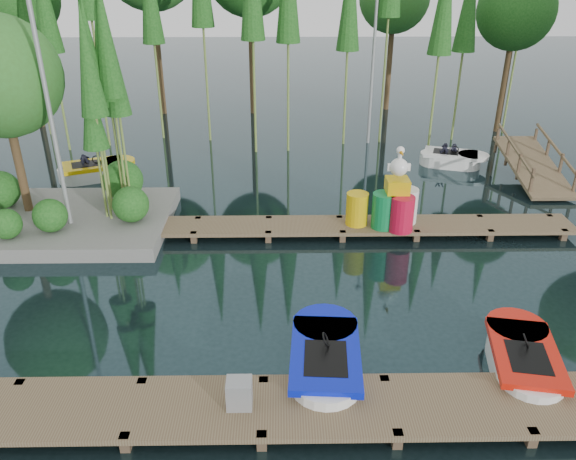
{
  "coord_description": "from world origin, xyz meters",
  "views": [
    {
      "loc": [
        0.32,
        -11.62,
        7.05
      ],
      "look_at": [
        0.5,
        0.5,
        1.1
      ],
      "focal_mm": 35.0,
      "sensor_mm": 36.0,
      "label": 1
    }
  ],
  "objects_px": {
    "boat_blue": "(325,362)",
    "utility_cabinet": "(239,393)",
    "drum_cluster": "(397,204)",
    "island": "(33,116)",
    "yellow_barrel": "(357,209)",
    "boat_red": "(523,361)",
    "boat_yellow_far": "(95,171)"
  },
  "relations": [
    {
      "from": "boat_blue",
      "to": "utility_cabinet",
      "type": "xyz_separation_m",
      "value": [
        -1.51,
        -1.11,
        0.29
      ]
    },
    {
      "from": "boat_blue",
      "to": "drum_cluster",
      "type": "relative_size",
      "value": 1.26
    },
    {
      "from": "island",
      "to": "yellow_barrel",
      "type": "relative_size",
      "value": 7.39
    },
    {
      "from": "yellow_barrel",
      "to": "boat_red",
      "type": "bearing_deg",
      "value": -67.99
    },
    {
      "from": "boat_red",
      "to": "drum_cluster",
      "type": "height_order",
      "value": "drum_cluster"
    },
    {
      "from": "boat_red",
      "to": "boat_blue",
      "type": "bearing_deg",
      "value": -169.26
    },
    {
      "from": "drum_cluster",
      "to": "yellow_barrel",
      "type": "bearing_deg",
      "value": 171.43
    },
    {
      "from": "island",
      "to": "drum_cluster",
      "type": "xyz_separation_m",
      "value": [
        9.8,
        -0.95,
        -2.22
      ]
    },
    {
      "from": "boat_blue",
      "to": "boat_yellow_far",
      "type": "bearing_deg",
      "value": 129.03
    },
    {
      "from": "island",
      "to": "boat_yellow_far",
      "type": "xyz_separation_m",
      "value": [
        0.13,
        3.7,
        -2.91
      ]
    },
    {
      "from": "island",
      "to": "boat_yellow_far",
      "type": "height_order",
      "value": "island"
    },
    {
      "from": "island",
      "to": "utility_cabinet",
      "type": "xyz_separation_m",
      "value": [
        5.92,
        -7.79,
        -2.63
      ]
    },
    {
      "from": "island",
      "to": "boat_blue",
      "type": "relative_size",
      "value": 2.36
    },
    {
      "from": "boat_blue",
      "to": "yellow_barrel",
      "type": "bearing_deg",
      "value": 81.42
    },
    {
      "from": "island",
      "to": "boat_red",
      "type": "xyz_separation_m",
      "value": [
        11.12,
        -6.68,
        -2.93
      ]
    },
    {
      "from": "boat_red",
      "to": "boat_yellow_far",
      "type": "bearing_deg",
      "value": 147.32
    },
    {
      "from": "island",
      "to": "utility_cabinet",
      "type": "bearing_deg",
      "value": -52.77
    },
    {
      "from": "boat_red",
      "to": "utility_cabinet",
      "type": "bearing_deg",
      "value": -157.26
    },
    {
      "from": "boat_red",
      "to": "drum_cluster",
      "type": "distance_m",
      "value": 5.92
    },
    {
      "from": "island",
      "to": "boat_red",
      "type": "distance_m",
      "value": 13.3
    },
    {
      "from": "boat_yellow_far",
      "to": "drum_cluster",
      "type": "distance_m",
      "value": 10.76
    },
    {
      "from": "boat_yellow_far",
      "to": "boat_blue",
      "type": "bearing_deg",
      "value": -57.35
    },
    {
      "from": "utility_cabinet",
      "to": "drum_cluster",
      "type": "bearing_deg",
      "value": 60.42
    },
    {
      "from": "yellow_barrel",
      "to": "drum_cluster",
      "type": "height_order",
      "value": "drum_cluster"
    },
    {
      "from": "boat_blue",
      "to": "island",
      "type": "bearing_deg",
      "value": 141.95
    },
    {
      "from": "island",
      "to": "boat_blue",
      "type": "distance_m",
      "value": 10.41
    },
    {
      "from": "island",
      "to": "drum_cluster",
      "type": "height_order",
      "value": "island"
    },
    {
      "from": "island",
      "to": "boat_blue",
      "type": "xyz_separation_m",
      "value": [
        7.43,
        -6.68,
        -2.91
      ]
    },
    {
      "from": "boat_yellow_far",
      "to": "yellow_barrel",
      "type": "relative_size",
      "value": 3.15
    },
    {
      "from": "boat_yellow_far",
      "to": "boat_red",
      "type": "bearing_deg",
      "value": -45.83
    },
    {
      "from": "island",
      "to": "boat_blue",
      "type": "height_order",
      "value": "island"
    },
    {
      "from": "island",
      "to": "boat_red",
      "type": "bearing_deg",
      "value": -31.01
    }
  ]
}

